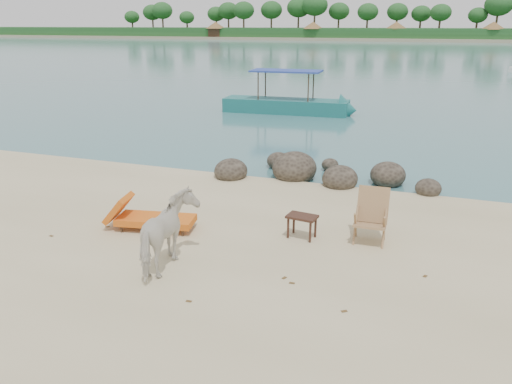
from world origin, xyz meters
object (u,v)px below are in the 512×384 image
boulders (314,173)px  side_table (302,228)px  cow (169,235)px  boat_near (286,77)px  lounge_chair (156,217)px  deck_chair (370,219)px

boulders → side_table: (0.75, -4.19, 0.06)m
cow → boat_near: 17.31m
side_table → lounge_chair: size_ratio=0.29×
side_table → boulders: bearing=107.9°
boulders → deck_chair: deck_chair is taller
cow → deck_chair: size_ratio=1.48×
deck_chair → boat_near: boat_near is taller
cow → boat_near: boat_near is taller
boulders → side_table: size_ratio=10.34×
side_table → lounge_chair: (-3.06, -0.60, 0.07)m
side_table → deck_chair: size_ratio=0.56×
boulders → boat_near: (-4.01, 10.75, 1.51)m
cow → lounge_chair: cow is taller
side_table → cow: bearing=-124.3°
deck_chair → boulders: bearing=116.0°
cow → lounge_chair: bearing=-59.5°
boulders → boat_near: 11.57m
lounge_chair → boat_near: bearing=85.4°
cow → boat_near: bearing=-88.0°
lounge_chair → boat_near: 15.70m
boulders → lounge_chair: size_ratio=3.02×
side_table → boat_near: boat_near is taller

